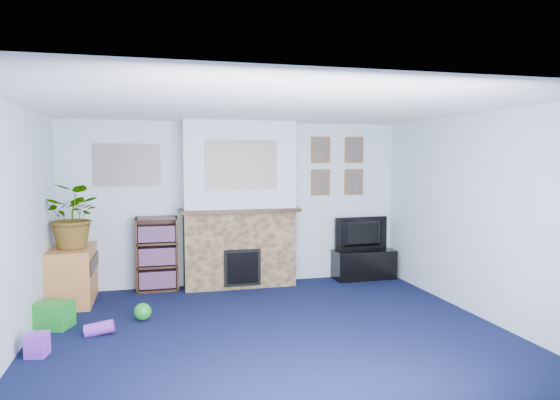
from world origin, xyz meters
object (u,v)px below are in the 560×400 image
object	(u,v)px
bookshelf	(157,255)
sideboard	(73,276)
tv_stand	(364,264)
television	(364,234)

from	to	relation	value
bookshelf	sideboard	bearing A→B (deg)	-161.53
tv_stand	sideboard	bearing A→B (deg)	-176.18
tv_stand	bookshelf	xyz separation A→B (m)	(-3.12, 0.08, 0.28)
television	bookshelf	xyz separation A→B (m)	(-3.12, 0.06, -0.20)
television	sideboard	world-z (taller)	television
television	tv_stand	bearing A→B (deg)	87.18
sideboard	tv_stand	bearing A→B (deg)	3.82
bookshelf	sideboard	xyz separation A→B (m)	(-1.07, -0.36, -0.15)
television	bookshelf	distance (m)	3.13
tv_stand	television	bearing A→B (deg)	90.00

